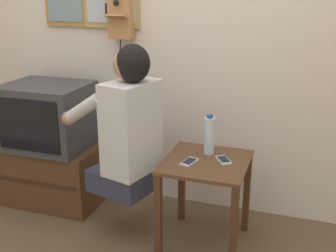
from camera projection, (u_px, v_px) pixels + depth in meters
name	position (u px, v px, depth m)	size (l,w,h in m)	color
wall_back	(176.00, 27.00, 2.84)	(6.80, 0.05, 2.55)	beige
side_table	(206.00, 179.00, 2.51)	(0.49, 0.52, 0.56)	#51331E
person	(128.00, 126.00, 2.50)	(0.59, 0.48, 0.91)	#2D3347
tv_stand	(52.00, 172.00, 3.13)	(0.74, 0.46, 0.44)	#51331E
television	(48.00, 116.00, 2.97)	(0.57, 0.47, 0.45)	#38383A
wall_phone_antique	(121.00, 6.00, 2.83)	(0.20, 0.18, 0.84)	#AD7A47
cell_phone_held	(189.00, 162.00, 2.44)	(0.09, 0.13, 0.01)	silver
cell_phone_spare	(224.00, 160.00, 2.47)	(0.12, 0.14, 0.01)	silver
water_bottle	(209.00, 135.00, 2.55)	(0.07, 0.07, 0.25)	silver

